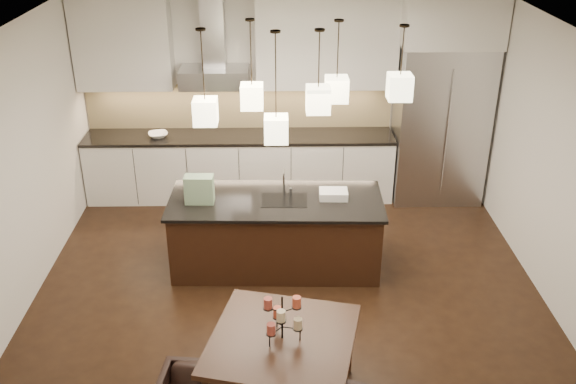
{
  "coord_description": "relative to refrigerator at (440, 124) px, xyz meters",
  "views": [
    {
      "loc": [
        -0.11,
        -5.77,
        4.1
      ],
      "look_at": [
        0.0,
        0.2,
        1.15
      ],
      "focal_mm": 40.0,
      "sensor_mm": 36.0,
      "label": 1
    }
  ],
  "objects": [
    {
      "name": "floor",
      "position": [
        -2.1,
        -2.38,
        -1.08
      ],
      "size": [
        5.5,
        5.5,
        0.02
      ],
      "primitive_type": "cube",
      "color": "black",
      "rests_on": "ground"
    },
    {
      "name": "ceiling",
      "position": [
        -2.1,
        -2.38,
        1.73
      ],
      "size": [
        5.5,
        5.5,
        0.02
      ],
      "primitive_type": "cube",
      "color": "white",
      "rests_on": "wall_back"
    },
    {
      "name": "wall_back",
      "position": [
        -2.1,
        0.38,
        0.32
      ],
      "size": [
        5.5,
        0.02,
        2.8
      ],
      "primitive_type": "cube",
      "color": "silver",
      "rests_on": "ground"
    },
    {
      "name": "wall_front",
      "position": [
        -2.1,
        -5.14,
        0.32
      ],
      "size": [
        5.5,
        0.02,
        2.8
      ],
      "primitive_type": "cube",
      "color": "silver",
      "rests_on": "ground"
    },
    {
      "name": "wall_left",
      "position": [
        -4.86,
        -2.38,
        0.32
      ],
      "size": [
        0.02,
        5.5,
        2.8
      ],
      "primitive_type": "cube",
      "color": "silver",
      "rests_on": "ground"
    },
    {
      "name": "wall_right",
      "position": [
        0.66,
        -2.38,
        0.32
      ],
      "size": [
        0.02,
        5.5,
        2.8
      ],
      "primitive_type": "cube",
      "color": "silver",
      "rests_on": "ground"
    },
    {
      "name": "refrigerator",
      "position": [
        0.0,
        0.0,
        0.0
      ],
      "size": [
        1.2,
        0.72,
        2.15
      ],
      "primitive_type": "cube",
      "color": "#B7B7BA",
      "rests_on": "floor"
    },
    {
      "name": "fridge_panel",
      "position": [
        0.0,
        0.0,
        1.4
      ],
      "size": [
        1.26,
        0.72,
        0.65
      ],
      "primitive_type": "cube",
      "color": "silver",
      "rests_on": "refrigerator"
    },
    {
      "name": "lower_cabinets",
      "position": [
        -2.73,
        0.05,
        -0.64
      ],
      "size": [
        4.21,
        0.62,
        0.88
      ],
      "primitive_type": "cube",
      "color": "silver",
      "rests_on": "floor"
    },
    {
      "name": "countertop",
      "position": [
        -2.73,
        0.05,
        -0.17
      ],
      "size": [
        4.21,
        0.66,
        0.04
      ],
      "primitive_type": "cube",
      "color": "black",
      "rests_on": "lower_cabinets"
    },
    {
      "name": "backsplash",
      "position": [
        -2.73,
        0.35,
        0.16
      ],
      "size": [
        4.21,
        0.02,
        0.63
      ],
      "primitive_type": "cube",
      "color": "#D0BB83",
      "rests_on": "countertop"
    },
    {
      "name": "upper_cab_left",
      "position": [
        -4.2,
        0.19,
        1.1
      ],
      "size": [
        1.25,
        0.35,
        1.25
      ],
      "primitive_type": "cube",
      "color": "silver",
      "rests_on": "wall_back"
    },
    {
      "name": "upper_cab_right",
      "position": [
        -1.55,
        0.19,
        1.1
      ],
      "size": [
        1.85,
        0.35,
        1.25
      ],
      "primitive_type": "cube",
      "color": "silver",
      "rests_on": "wall_back"
    },
    {
      "name": "hood_canopy",
      "position": [
        -3.03,
        0.1,
        0.65
      ],
      "size": [
        0.9,
        0.52,
        0.24
      ],
      "primitive_type": "cube",
      "color": "#B7B7BA",
      "rests_on": "wall_back"
    },
    {
      "name": "hood_chimney",
      "position": [
        -3.03,
        0.21,
        1.24
      ],
      "size": [
        0.3,
        0.28,
        0.96
      ],
      "primitive_type": "cube",
      "color": "#B7B7BA",
      "rests_on": "hood_canopy"
    },
    {
      "name": "fruit_bowl",
      "position": [
        -3.82,
        0.0,
        -0.12
      ],
      "size": [
        0.32,
        0.32,
        0.06
      ],
      "primitive_type": "imported",
      "rotation": [
        0.0,
        0.0,
        0.27
      ],
      "color": "silver",
      "rests_on": "countertop"
    },
    {
      "name": "island_body",
      "position": [
        -2.23,
        -1.76,
        -0.67
      ],
      "size": [
        2.34,
        0.99,
        0.82
      ],
      "primitive_type": "cube",
      "rotation": [
        0.0,
        0.0,
        -0.03
      ],
      "color": "black",
      "rests_on": "floor"
    },
    {
      "name": "island_top",
      "position": [
        -2.23,
        -1.76,
        -0.24
      ],
      "size": [
        2.42,
        1.07,
        0.04
      ],
      "primitive_type": "cube",
      "rotation": [
        0.0,
        0.0,
        -0.03
      ],
      "color": "black",
      "rests_on": "island_body"
    },
    {
      "name": "faucet",
      "position": [
        -2.13,
        -1.67,
        -0.05
      ],
      "size": [
        0.1,
        0.23,
        0.35
      ],
      "primitive_type": null,
      "rotation": [
        0.0,
        0.0,
        -0.03
      ],
      "color": "silver",
      "rests_on": "island_top"
    },
    {
      "name": "tote_bag",
      "position": [
        -3.07,
        -1.81,
        -0.06
      ],
      "size": [
        0.32,
        0.18,
        0.32
      ],
      "primitive_type": "cube",
      "rotation": [
        0.0,
        0.0,
        -0.03
      ],
      "color": "#195F27",
      "rests_on": "island_top"
    },
    {
      "name": "food_container",
      "position": [
        -1.58,
        -1.74,
        -0.18
      ],
      "size": [
        0.32,
        0.23,
        0.09
      ],
      "primitive_type": "cube",
      "rotation": [
        0.0,
        0.0,
        -0.03
      ],
      "color": "silver",
      "rests_on": "island_top"
    },
    {
      "name": "dining_table",
      "position": [
        -2.18,
        -3.96,
        -0.73
      ],
      "size": [
        1.4,
        1.4,
        0.7
      ],
      "primitive_type": null,
      "rotation": [
        0.0,
        0.0,
        -0.23
      ],
      "color": "black",
      "rests_on": "floor"
    },
    {
      "name": "candelabra",
      "position": [
        -2.18,
        -3.96,
        -0.17
      ],
      "size": [
        0.4,
        0.4,
        0.41
      ],
      "primitive_type": null,
      "rotation": [
        0.0,
        0.0,
        -0.23
      ],
      "color": "black",
      "rests_on": "dining_table"
    },
    {
      "name": "candle_a",
      "position": [
        -2.05,
        -3.99,
        -0.21
      ],
      "size": [
        0.08,
        0.08,
        0.09
      ],
      "primitive_type": "cylinder",
      "rotation": [
        0.0,
        0.0,
        -0.23
      ],
      "color": "beige",
      "rests_on": "candelabra"
    },
    {
      "name": "candle_b",
      "position": [
        -2.22,
        -3.84,
        -0.21
      ],
      "size": [
        0.08,
        0.08,
        0.09
      ],
      "primitive_type": "cylinder",
      "rotation": [
        0.0,
        0.0,
        -0.23
      ],
      "color": "#CD5034",
      "rests_on": "candelabra"
    },
    {
      "name": "candle_c",
      "position": [
        -2.27,
        -4.05,
        -0.21
      ],
      "size": [
        0.08,
        0.08,
        0.09
      ],
      "primitive_type": "cylinder",
      "rotation": [
        0.0,
        0.0,
        -0.23
      ],
      "color": "#AA4437",
      "rests_on": "candelabra"
    },
    {
      "name": "candle_d",
      "position": [
        -2.06,
        -3.9,
        -0.07
      ],
      "size": [
        0.08,
        0.08,
        0.09
      ],
      "primitive_type": "cylinder",
      "rotation": [
        0.0,
        0.0,
        -0.23
      ],
      "color": "#CD5034",
      "rests_on": "candelabra"
    },
    {
      "name": "candle_e",
      "position": [
        -2.29,
        -3.91,
        -0.07
      ],
      "size": [
        0.08,
        0.08,
        0.09
      ],
      "primitive_type": "cylinder",
      "rotation": [
        0.0,
        0.0,
        -0.23
      ],
      "color": "#AA4437",
      "rests_on": "candelabra"
    },
    {
      "name": "candle_f",
      "position": [
        -2.19,
        -4.08,
        -0.07
      ],
      "size": [
        0.08,
        0.08,
        0.09
      ],
      "primitive_type": "cylinder",
      "rotation": [
        0.0,
        0.0,
        -0.23
      ],
      "color": "beige",
      "rests_on": "candelabra"
    },
    {
      "name": "pendant_a",
      "position": [
        -2.93,
        -1.99,
        0.89
      ],
      "size": [
        0.24,
        0.24,
        0.26
      ],
      "primitive_type": "cube",
      "color": "#FCF5C1",
      "rests_on": "ceiling"
    },
    {
      "name": "pendant_b",
      "position": [
        -2.47,
        -1.55,
        0.91
      ],
      "size": [
        0.24,
        0.24,
        0.26
      ],
      "primitive_type": "cube",
      "color": "#FCF5C1",
      "rests_on": "ceiling"
    },
    {
      "name": "pendant_c",
      "position": [
        -1.8,
        -2.04,
        1.03
      ],
      "size": [
        0.24,
        0.24,
        0.26
      ],
      "primitive_type": "cube",
      "color": "#FCF5C1",
      "rests_on": "ceiling"
    },
    {
      "name": "pendant_d",
      "position": [
        -1.57,
        -1.6,
        1.0
      ],
      "size": [
        0.24,
        0.24,
        0.26
      ],
      "primitive_type": "cube",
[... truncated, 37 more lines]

